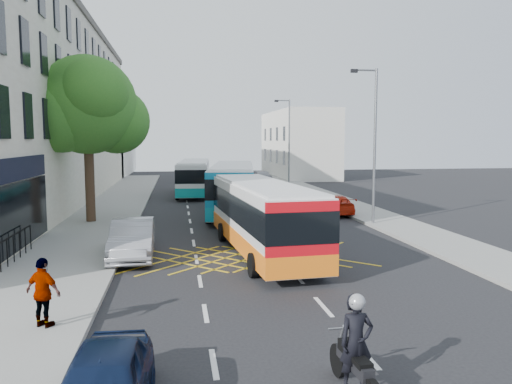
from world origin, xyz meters
name	(u,v)px	position (x,y,z in m)	size (l,w,h in m)	color
ground	(324,307)	(0.00, 0.00, 0.00)	(120.00, 120.00, 0.00)	black
pavement_left	(91,222)	(-8.50, 15.00, 0.07)	(5.00, 70.00, 0.15)	gray
pavement_right	(372,215)	(7.50, 15.00, 0.07)	(3.00, 70.00, 0.15)	gray
terrace_main	(29,107)	(-14.00, 24.49, 6.76)	(8.30, 45.00, 13.50)	beige
terrace_far	(98,136)	(-14.00, 55.00, 5.00)	(8.00, 20.00, 10.00)	silver
building_right	(297,144)	(11.00, 48.00, 4.00)	(6.00, 18.00, 8.00)	silver
street_tree	(87,106)	(-8.51, 14.97, 6.29)	(6.30, 5.70, 8.80)	#382619
lamp_near	(373,138)	(6.20, 12.00, 4.62)	(1.45, 0.15, 8.00)	slate
lamp_far	(288,139)	(6.20, 32.00, 4.62)	(1.45, 0.15, 8.00)	slate
railings	(7,251)	(-9.70, 5.30, 0.72)	(0.08, 5.60, 1.14)	black
bus_near	(262,216)	(-0.56, 6.61, 1.49)	(3.12, 10.24, 2.84)	silver
bus_mid	(233,188)	(-0.52, 17.48, 1.60)	(4.00, 11.03, 3.03)	silver
bus_far	(194,177)	(-2.49, 28.33, 1.48)	(3.11, 10.18, 2.82)	silver
motorbike	(356,348)	(-0.83, -4.66, 0.88)	(0.65, 2.10, 1.87)	black
parked_car_silver	(132,239)	(-5.60, 6.60, 0.74)	(1.57, 4.50, 1.48)	#999AA0
red_hatchback	(333,204)	(5.50, 16.31, 0.60)	(1.67, 4.10, 1.19)	#AB1A07
distant_car_grey	(198,175)	(-1.62, 42.39, 0.67)	(2.22, 4.82, 1.34)	#414248
distant_car_silver	(261,177)	(4.52, 37.10, 0.76)	(1.78, 4.43, 1.51)	#9FA1A7
pedestrian_far	(43,293)	(-7.00, -0.74, 0.97)	(0.97, 0.40, 1.65)	gray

